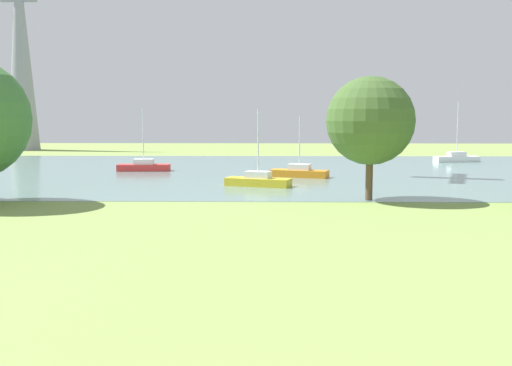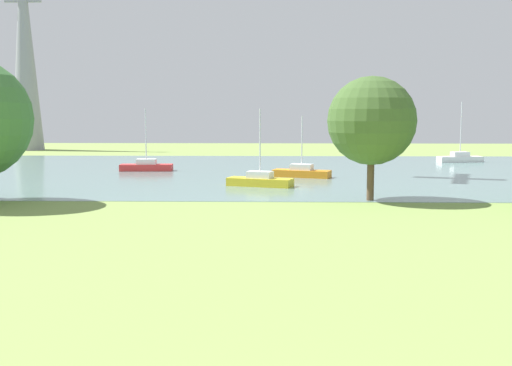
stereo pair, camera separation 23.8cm
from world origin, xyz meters
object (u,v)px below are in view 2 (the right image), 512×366
at_px(sailboat_white, 460,158).
at_px(sailboat_orange, 302,172).
at_px(sailboat_yellow, 260,180).
at_px(electricity_pylon, 25,44).
at_px(sailboat_red, 146,166).
at_px(tree_east_far, 372,121).

relative_size(sailboat_white, sailboat_orange, 1.27).
relative_size(sailboat_yellow, sailboat_orange, 1.10).
bearing_deg(electricity_pylon, sailboat_orange, -44.69).
distance_m(sailboat_red, sailboat_yellow, 16.08).
height_order(sailboat_yellow, tree_east_far, tree_east_far).
distance_m(sailboat_orange, electricity_pylon, 54.87).
bearing_deg(sailboat_red, tree_east_far, -47.13).
bearing_deg(sailboat_red, sailboat_white, 19.41).
height_order(sailboat_red, sailboat_yellow, sailboat_red).
bearing_deg(sailboat_white, sailboat_yellow, -132.57).
relative_size(sailboat_orange, electricity_pylon, 0.17).
distance_m(sailboat_red, electricity_pylon, 42.15).
bearing_deg(sailboat_white, tree_east_far, -115.27).
distance_m(sailboat_yellow, tree_east_far, 10.98).
bearing_deg(sailboat_red, sailboat_yellow, -47.82).
bearing_deg(sailboat_white, electricity_pylon, 159.74).
xyz_separation_m(sailboat_white, electricity_pylon, (-55.63, 20.54, 14.48)).
bearing_deg(sailboat_yellow, sailboat_orange, 62.99).
bearing_deg(sailboat_yellow, sailboat_red, 132.18).
bearing_deg(sailboat_red, electricity_pylon, 126.39).
relative_size(sailboat_yellow, electricity_pylon, 0.19).
bearing_deg(sailboat_yellow, sailboat_white, 47.43).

